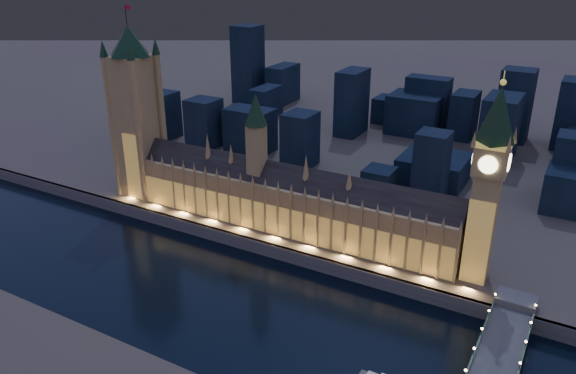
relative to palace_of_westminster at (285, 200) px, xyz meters
The scene contains 7 objects.
ground_plane 67.15m from the palace_of_westminster, 89.54° to the right, with size 2000.00×2000.00×0.00m, color black.
north_bank 458.79m from the palace_of_westminster, 89.94° to the left, with size 2000.00×960.00×8.00m, color #473B3C.
embankment_wall 30.52m from the palace_of_westminster, 88.62° to the right, with size 2000.00×2.50×8.00m, color #413F51.
palace_of_westminster is the anchor object (origin of this frame).
victoria_tower 117.16m from the palace_of_westminster, behind, with size 31.68×31.68×120.99m.
elizabeth_tower 115.32m from the palace_of_westminster, ahead, with size 18.00×18.00×103.27m.
city_backdrop 189.82m from the palace_of_westminster, 79.43° to the left, with size 467.80×215.63×79.32m.
Camera 1 is at (144.96, -193.52, 159.76)m, focal length 35.00 mm.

